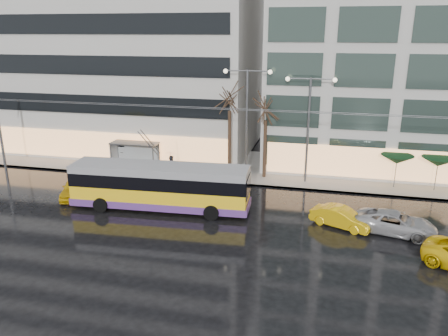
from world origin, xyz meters
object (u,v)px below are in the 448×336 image
(bus_shelter, at_px, (132,149))
(taxi_a, at_px, (77,186))
(trolleybus, at_px, (160,188))
(street_lamp_near, at_px, (247,109))

(bus_shelter, height_order, taxi_a, bus_shelter)
(trolleybus, bearing_deg, street_lamp_near, 59.21)
(street_lamp_near, relative_size, taxi_a, 2.03)
(bus_shelter, xyz_separation_m, street_lamp_near, (10.38, 0.11, 4.03))
(street_lamp_near, bearing_deg, taxi_a, -149.46)
(bus_shelter, relative_size, taxi_a, 0.94)
(trolleybus, bearing_deg, bus_shelter, 126.17)
(trolleybus, relative_size, street_lamp_near, 1.40)
(street_lamp_near, height_order, taxi_a, street_lamp_near)
(street_lamp_near, bearing_deg, bus_shelter, -179.37)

